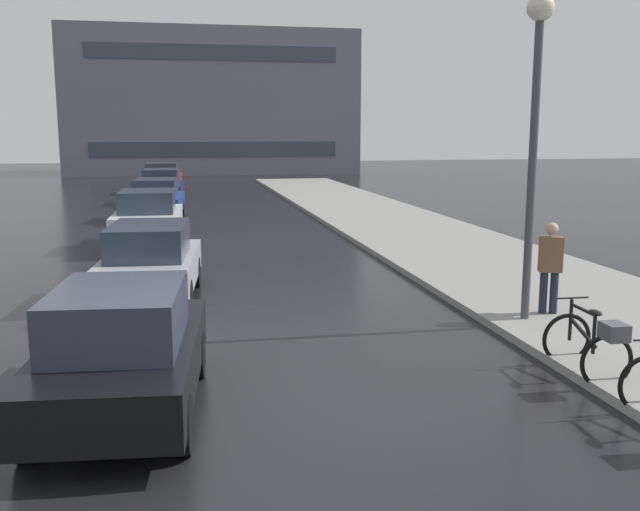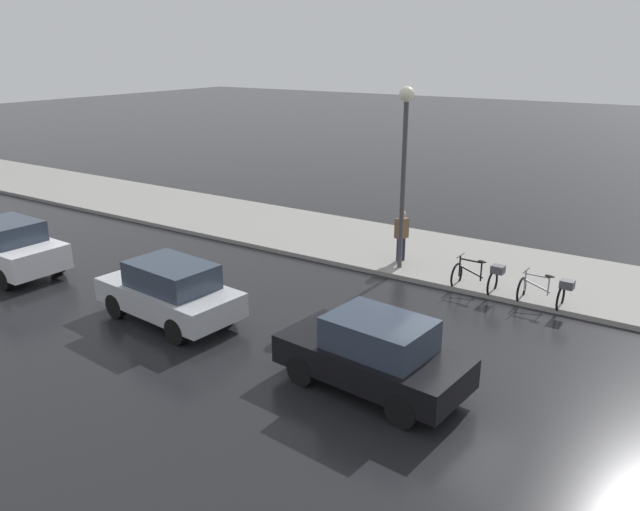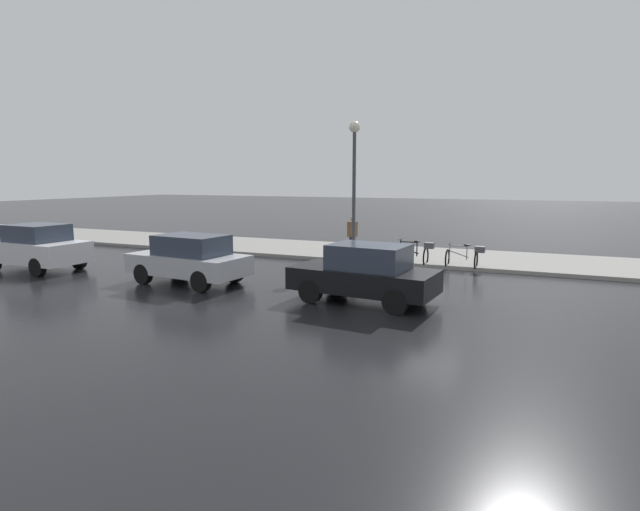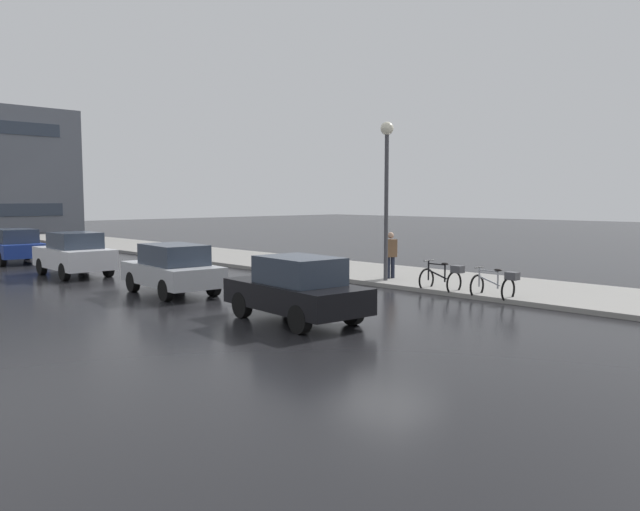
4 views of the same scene
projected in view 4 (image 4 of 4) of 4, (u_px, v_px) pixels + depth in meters
ground_plane at (388, 314)px, 15.90m from camera, size 140.00×140.00×0.00m
sidewalk_kerb at (298, 264)px, 27.19m from camera, size 4.80×60.00×0.14m
bicycle_nearest at (497, 284)px, 17.90m from camera, size 0.75×1.36×0.95m
bicycle_second at (444, 278)px, 19.24m from camera, size 0.79×1.40×1.01m
car_black at (297, 289)px, 14.94m from camera, size 2.09×3.99×1.57m
car_silver at (172, 269)px, 19.20m from camera, size 2.09×3.98×1.55m
car_white at (74, 254)px, 23.71m from camera, size 1.97×3.94×1.67m
car_blue at (15, 246)px, 28.52m from camera, size 2.13×3.97×1.55m
pedestrian at (391, 254)px, 21.93m from camera, size 0.46×0.37×1.77m
streetlamp at (387, 172)px, 21.09m from camera, size 0.44×0.44×5.52m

